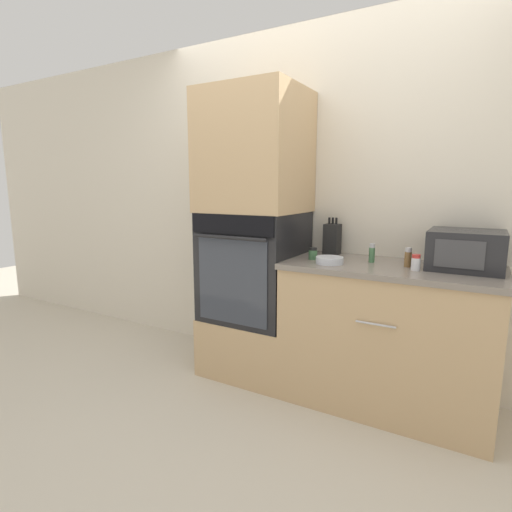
# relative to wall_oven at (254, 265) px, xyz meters

# --- Properties ---
(ground_plane) EXTENTS (12.00, 12.00, 0.00)m
(ground_plane) POSITION_rel_wall_oven_xyz_m (0.34, -0.30, -0.81)
(ground_plane) COLOR beige
(wall_back) EXTENTS (8.00, 0.05, 2.50)m
(wall_back) POSITION_rel_wall_oven_xyz_m (0.34, 0.33, 0.44)
(wall_back) COLOR beige
(wall_back) RESTS_ON ground_plane
(oven_cabinet_base) EXTENTS (0.67, 0.60, 0.42)m
(oven_cabinet_base) POSITION_rel_wall_oven_xyz_m (0.00, 0.00, -0.60)
(oven_cabinet_base) COLOR tan
(oven_cabinet_base) RESTS_ON ground_plane
(wall_oven) EXTENTS (0.65, 0.64, 0.77)m
(wall_oven) POSITION_rel_wall_oven_xyz_m (0.00, 0.00, 0.00)
(wall_oven) COLOR black
(wall_oven) RESTS_ON oven_cabinet_base
(oven_cabinet_upper) EXTENTS (0.67, 0.60, 0.83)m
(oven_cabinet_upper) POSITION_rel_wall_oven_xyz_m (0.00, 0.00, 0.80)
(oven_cabinet_upper) COLOR tan
(oven_cabinet_upper) RESTS_ON wall_oven
(counter_unit) EXTENTS (1.25, 0.63, 0.90)m
(counter_unit) POSITION_rel_wall_oven_xyz_m (0.95, 0.00, -0.35)
(counter_unit) COLOR tan
(counter_unit) RESTS_ON ground_plane
(microwave) EXTENTS (0.39, 0.37, 0.22)m
(microwave) POSITION_rel_wall_oven_xyz_m (1.34, 0.09, 0.21)
(microwave) COLOR #232326
(microwave) RESTS_ON counter_unit
(knife_block) EXTENTS (0.10, 0.11, 0.26)m
(knife_block) POSITION_rel_wall_oven_xyz_m (0.51, 0.21, 0.20)
(knife_block) COLOR black
(knife_block) RESTS_ON counter_unit
(bowl) EXTENTS (0.17, 0.17, 0.04)m
(bowl) POSITION_rel_wall_oven_xyz_m (0.61, -0.13, 0.12)
(bowl) COLOR silver
(bowl) RESTS_ON counter_unit
(condiment_jar_near) EXTENTS (0.04, 0.04, 0.12)m
(condiment_jar_near) POSITION_rel_wall_oven_xyz_m (0.83, 0.05, 0.15)
(condiment_jar_near) COLOR #427047
(condiment_jar_near) RESTS_ON counter_unit
(condiment_jar_mid) EXTENTS (0.06, 0.06, 0.08)m
(condiment_jar_mid) POSITION_rel_wall_oven_xyz_m (0.47, -0.05, 0.13)
(condiment_jar_mid) COLOR #427047
(condiment_jar_mid) RESTS_ON counter_unit
(condiment_jar_far) EXTENTS (0.04, 0.04, 0.11)m
(condiment_jar_far) POSITION_rel_wall_oven_xyz_m (1.05, 0.00, 0.15)
(condiment_jar_far) COLOR brown
(condiment_jar_far) RESTS_ON counter_unit
(condiment_jar_back) EXTENTS (0.05, 0.05, 0.09)m
(condiment_jar_back) POSITION_rel_wall_oven_xyz_m (1.11, -0.08, 0.14)
(condiment_jar_back) COLOR silver
(condiment_jar_back) RESTS_ON counter_unit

